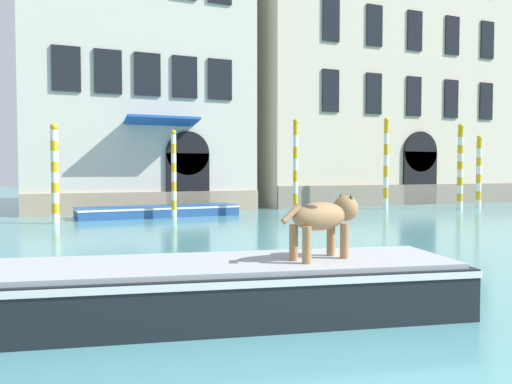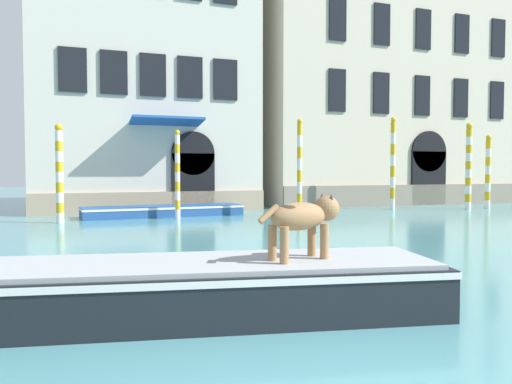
% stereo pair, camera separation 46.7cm
% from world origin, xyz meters
% --- Properties ---
extents(palazzo_left, '(10.12, 7.40, 14.03)m').
position_xyz_m(palazzo_left, '(1.09, 23.51, 7.00)').
color(palazzo_left, beige).
rests_on(palazzo_left, ground_plane).
extents(palazzo_right, '(15.85, 6.13, 16.35)m').
position_xyz_m(palazzo_right, '(15.11, 23.51, 8.16)').
color(palazzo_right, beige).
rests_on(palazzo_right, ground_plane).
extents(boat_foreground, '(7.82, 3.10, 0.71)m').
position_xyz_m(boat_foreground, '(-1.40, 4.96, 0.38)').
color(boat_foreground, black).
rests_on(boat_foreground, ground_plane).
extents(dog_on_deck, '(1.23, 0.55, 0.83)m').
position_xyz_m(dog_on_deck, '(0.62, 4.49, 1.25)').
color(dog_on_deck, '#997047').
rests_on(dog_on_deck, boat_foreground).
extents(boat_moored_near_palazzo, '(6.47, 2.09, 0.42)m').
position_xyz_m(boat_moored_near_palazzo, '(1.22, 18.90, 0.22)').
color(boat_moored_near_palazzo, '#234C8C').
rests_on(boat_moored_near_palazzo, ground_plane).
extents(mooring_pole_0, '(0.20, 0.20, 3.38)m').
position_xyz_m(mooring_pole_0, '(1.54, 17.54, 1.71)').
color(mooring_pole_0, white).
rests_on(mooring_pole_0, ground_plane).
extents(mooring_pole_1, '(0.26, 0.26, 3.55)m').
position_xyz_m(mooring_pole_1, '(16.53, 17.38, 1.80)').
color(mooring_pole_1, white).
rests_on(mooring_pole_1, ground_plane).
extents(mooring_pole_2, '(0.25, 0.25, 4.34)m').
position_xyz_m(mooring_pole_2, '(11.93, 18.52, 2.19)').
color(mooring_pole_2, white).
rests_on(mooring_pole_2, ground_plane).
extents(mooring_pole_3, '(0.21, 0.21, 3.90)m').
position_xyz_m(mooring_pole_3, '(6.28, 16.76, 1.97)').
color(mooring_pole_3, white).
rests_on(mooring_pole_3, ground_plane).
extents(mooring_pole_4, '(0.27, 0.27, 3.48)m').
position_xyz_m(mooring_pole_4, '(-2.64, 17.42, 1.76)').
color(mooring_pole_4, white).
rests_on(mooring_pole_4, ground_plane).
extents(mooring_pole_5, '(0.29, 0.29, 4.05)m').
position_xyz_m(mooring_pole_5, '(15.10, 17.11, 2.05)').
color(mooring_pole_5, white).
rests_on(mooring_pole_5, ground_plane).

